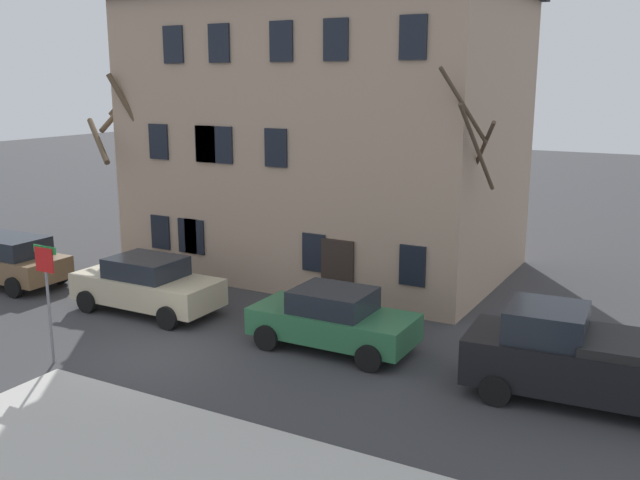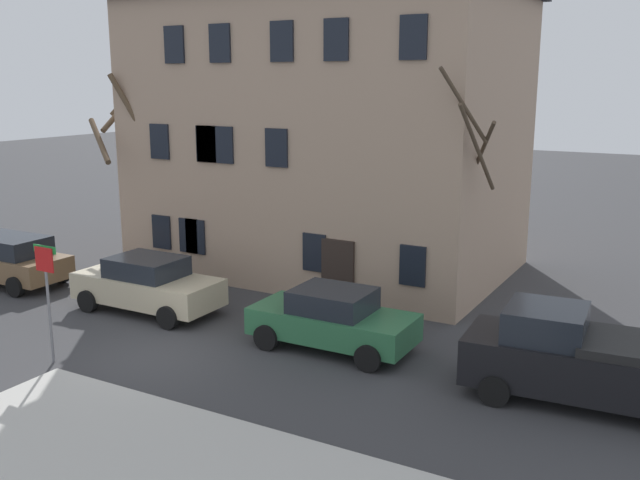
# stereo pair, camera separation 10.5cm
# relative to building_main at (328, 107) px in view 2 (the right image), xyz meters

# --- Properties ---
(ground_plane) EXTENTS (120.00, 120.00, 0.00)m
(ground_plane) POSITION_rel_building_main_xyz_m (0.53, -10.01, -5.91)
(ground_plane) COLOR #38383A
(building_main) EXTENTS (13.38, 8.79, 11.66)m
(building_main) POSITION_rel_building_main_xyz_m (0.00, 0.00, 0.00)
(building_main) COLOR tan
(building_main) RESTS_ON ground_plane
(tree_bare_near) EXTENTS (2.51, 3.35, 7.93)m
(tree_bare_near) POSITION_rel_building_main_xyz_m (-6.07, -3.73, -2.12)
(tree_bare_near) COLOR brown
(tree_bare_near) RESTS_ON ground_plane
(tree_bare_mid) EXTENTS (1.66, 2.73, 7.22)m
(tree_bare_mid) POSITION_rel_building_main_xyz_m (5.90, -3.68, -2.23)
(tree_bare_mid) COLOR #4C3D2D
(tree_bare_mid) RESTS_ON ground_plane
(car_brown_wagon) EXTENTS (4.56, 2.14, 1.69)m
(car_brown_wagon) POSITION_rel_building_main_xyz_m (-8.39, -7.60, -5.03)
(car_brown_wagon) COLOR brown
(car_brown_wagon) RESTS_ON ground_plane
(car_beige_sedan) EXTENTS (4.62, 2.12, 1.69)m
(car_beige_sedan) POSITION_rel_building_main_xyz_m (-2.09, -7.50, -5.06)
(car_beige_sedan) COLOR #C6B793
(car_beige_sedan) RESTS_ON ground_plane
(car_green_sedan) EXTENTS (4.31, 2.11, 1.61)m
(car_green_sedan) POSITION_rel_building_main_xyz_m (4.23, -7.45, -5.10)
(car_green_sedan) COLOR #2D6B42
(car_green_sedan) RESTS_ON ground_plane
(pickup_truck_black) EXTENTS (5.34, 2.55, 2.05)m
(pickup_truck_black) POSITION_rel_building_main_xyz_m (10.50, -7.55, -4.92)
(pickup_truck_black) COLOR black
(pickup_truck_black) RESTS_ON ground_plane
(street_sign_pole) EXTENTS (0.76, 0.07, 2.98)m
(street_sign_pole) POSITION_rel_building_main_xyz_m (-1.38, -11.70, -3.83)
(street_sign_pole) COLOR slate
(street_sign_pole) RESTS_ON ground_plane
(bicycle_leaning) EXTENTS (1.69, 0.57, 1.03)m
(bicycle_leaning) POSITION_rel_building_main_xyz_m (-5.92, -3.83, -5.54)
(bicycle_leaning) COLOR black
(bicycle_leaning) RESTS_ON ground_plane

